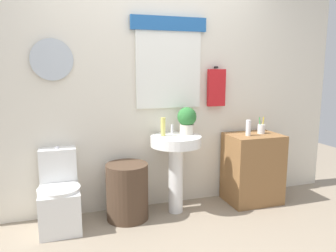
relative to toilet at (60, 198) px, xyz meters
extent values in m
cube|color=silver|center=(0.96, 0.27, 1.02)|extent=(4.40, 0.10, 2.60)
cube|color=white|center=(1.14, 0.20, 1.18)|extent=(0.70, 0.03, 0.80)
cube|color=#235BA3|center=(1.14, 0.19, 1.64)|extent=(0.80, 0.04, 0.14)
cylinder|color=silver|center=(0.00, 0.20, 1.28)|extent=(0.39, 0.03, 0.39)
cylinder|color=black|center=(1.68, 0.19, 1.21)|extent=(0.02, 0.06, 0.02)
cube|color=red|center=(1.68, 0.17, 0.99)|extent=(0.20, 0.05, 0.40)
cube|color=white|center=(0.00, -0.03, -0.09)|extent=(0.36, 0.50, 0.39)
cylinder|color=white|center=(0.00, -0.09, 0.12)|extent=(0.38, 0.38, 0.03)
cube|color=white|center=(0.00, 0.14, 0.27)|extent=(0.34, 0.18, 0.34)
cylinder|color=silver|center=(0.00, 0.14, 0.45)|extent=(0.04, 0.04, 0.02)
cylinder|color=#4C3828|center=(0.64, -0.03, 0.00)|extent=(0.41, 0.41, 0.56)
cylinder|color=white|center=(1.14, -0.03, 0.07)|extent=(0.15, 0.15, 0.71)
cylinder|color=white|center=(1.14, -0.03, 0.47)|extent=(0.51, 0.51, 0.10)
cylinder|color=silver|center=(1.14, 0.09, 0.57)|extent=(0.03, 0.03, 0.10)
cube|color=olive|center=(2.05, -0.03, 0.10)|extent=(0.58, 0.44, 0.77)
cylinder|color=#DBD166|center=(1.02, 0.02, 0.62)|extent=(0.05, 0.05, 0.19)
cylinder|color=beige|center=(1.28, 0.03, 0.58)|extent=(0.15, 0.15, 0.10)
sphere|color=#2D7033|center=(1.28, 0.03, 0.71)|extent=(0.20, 0.20, 0.20)
cylinder|color=white|center=(1.95, -0.07, 0.57)|extent=(0.05, 0.05, 0.17)
cylinder|color=silver|center=(2.15, -0.01, 0.53)|extent=(0.08, 0.08, 0.10)
cylinder|color=yellow|center=(2.17, -0.02, 0.58)|extent=(0.01, 0.03, 0.18)
cylinder|color=green|center=(2.13, -0.02, 0.58)|extent=(0.01, 0.04, 0.18)
camera|label=1|loc=(0.07, -3.08, 1.19)|focal=35.05mm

